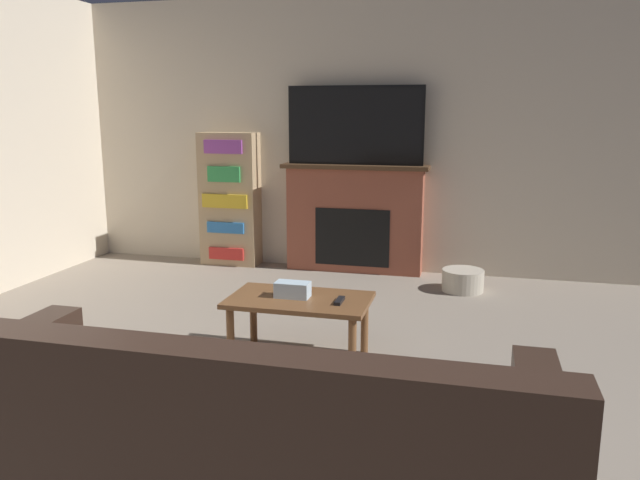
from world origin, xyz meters
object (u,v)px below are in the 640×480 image
(coffee_table, at_px, (299,307))
(bookshelf, at_px, (230,199))
(fireplace, at_px, (354,218))
(tv, at_px, (355,125))
(couch, at_px, (236,471))
(storage_basket, at_px, (463,280))

(coffee_table, height_order, bookshelf, bookshelf)
(fireplace, xyz_separation_m, coffee_table, (0.11, -2.35, -0.18))
(tv, relative_size, bookshelf, 0.97)
(fireplace, height_order, bookshelf, bookshelf)
(tv, distance_m, couch, 4.27)
(coffee_table, relative_size, storage_basket, 2.44)
(couch, bearing_deg, coffee_table, 98.70)
(tv, bearing_deg, fireplace, 90.00)
(coffee_table, relative_size, bookshelf, 0.66)
(coffee_table, distance_m, storage_basket, 2.14)
(coffee_table, distance_m, bookshelf, 2.75)
(fireplace, bearing_deg, storage_basket, -23.23)
(fireplace, distance_m, tv, 0.91)
(fireplace, height_order, storage_basket, fireplace)
(bookshelf, bearing_deg, tv, 0.11)
(coffee_table, bearing_deg, couch, -81.30)
(tv, relative_size, couch, 0.59)
(coffee_table, xyz_separation_m, storage_basket, (0.99, 1.88, -0.26))
(tv, height_order, couch, tv)
(bookshelf, relative_size, storage_basket, 3.71)
(tv, relative_size, storage_basket, 3.60)
(couch, bearing_deg, bookshelf, 112.49)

